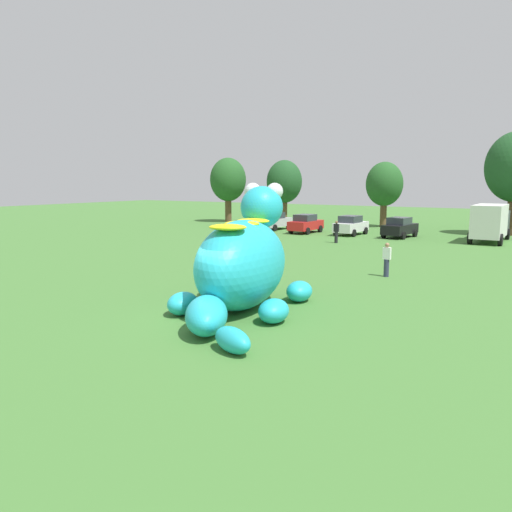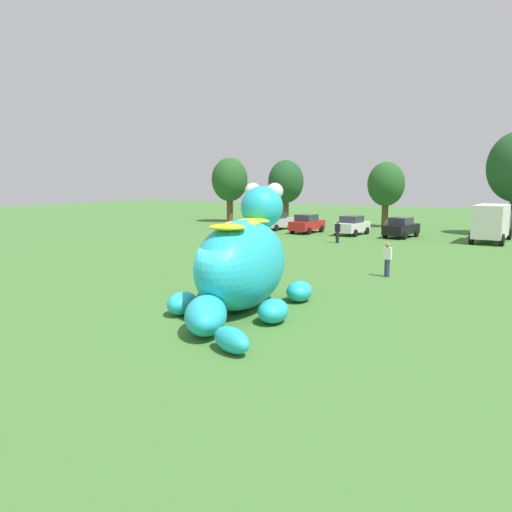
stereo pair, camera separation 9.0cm
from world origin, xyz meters
name	(u,v)px [view 2 (the right image)]	position (x,y,z in m)	size (l,w,h in m)	color
ground_plane	(212,318)	(0.00, 0.00, 0.00)	(160.00, 160.00, 0.00)	#427533
giant_inflatable_creature	(242,263)	(0.13, 1.77, 1.71)	(6.17, 8.56, 4.67)	#23B2C6
car_silver	(276,221)	(-13.86, 29.06, 0.86)	(2.16, 4.21, 1.72)	#B7BABF
car_red	(307,224)	(-9.85, 27.85, 0.86)	(2.05, 4.16, 1.72)	red
car_white	(352,225)	(-5.66, 28.35, 0.86)	(2.14, 4.20, 1.72)	white
car_black	(401,227)	(-1.39, 28.58, 0.86)	(2.32, 4.28, 1.72)	black
box_truck	(492,222)	(5.53, 29.24, 1.60)	(2.47, 6.45, 2.95)	#333842
tree_far_left	(230,180)	(-23.19, 34.63, 4.86)	(4.19, 4.19, 7.44)	brown
tree_left	(286,182)	(-16.70, 36.39, 4.64)	(4.00, 4.00, 7.09)	brown
tree_mid_left	(386,184)	(-5.62, 37.61, 4.40)	(3.79, 3.79, 6.72)	brown
spectator_near_inflatable	(387,260)	(2.93, 10.68, 0.85)	(0.38, 0.26, 1.71)	#2D334C
spectator_mid_field	(337,232)	(-4.53, 22.27, 0.85)	(0.38, 0.26, 1.71)	black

